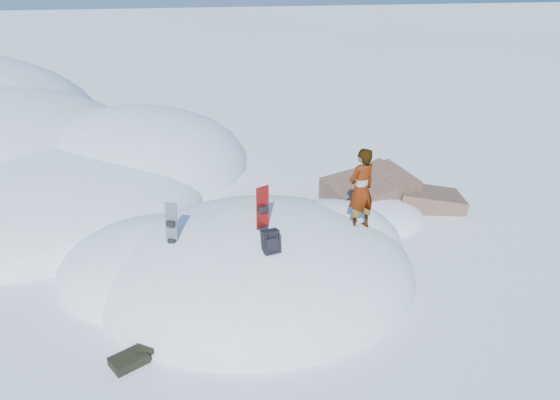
{
  "coord_description": "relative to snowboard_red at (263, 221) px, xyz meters",
  "views": [
    {
      "loc": [
        -1.08,
        -10.17,
        6.66
      ],
      "look_at": [
        0.54,
        0.3,
        1.73
      ],
      "focal_mm": 35.0,
      "sensor_mm": 36.0,
      "label": 1
    }
  ],
  "objects": [
    {
      "name": "person",
      "position": [
        2.16,
        0.46,
        0.34
      ],
      "size": [
        0.79,
        0.68,
        1.84
      ],
      "primitive_type": "imported",
      "rotation": [
        0.0,
        0.0,
        3.57
      ],
      "color": "slate",
      "rests_on": "snow_mound"
    },
    {
      "name": "snowboard_red",
      "position": [
        0.0,
        0.0,
        0.0
      ],
      "size": [
        0.27,
        0.23,
        1.52
      ],
      "rotation": [
        0.0,
        0.0,
        0.48
      ],
      "color": "red",
      "rests_on": "snow_mound"
    },
    {
      "name": "gear_pile",
      "position": [
        -2.58,
        -1.91,
        -1.55
      ],
      "size": [
        0.82,
        0.68,
        0.22
      ],
      "rotation": [
        0.0,
        0.0,
        0.55
      ],
      "color": "black",
      "rests_on": "ground"
    },
    {
      "name": "snow_mound",
      "position": [
        -0.24,
        0.69,
        -1.66
      ],
      "size": [
        8.0,
        6.0,
        3.0
      ],
      "color": "white",
      "rests_on": "ground"
    },
    {
      "name": "snowboard_dark",
      "position": [
        -1.83,
        0.1,
        -0.22
      ],
      "size": [
        0.3,
        0.27,
        1.35
      ],
      "rotation": [
        0.0,
        0.0,
        -0.46
      ],
      "color": "black",
      "rests_on": "snow_mound"
    },
    {
      "name": "backpack",
      "position": [
        0.06,
        -0.74,
        -0.09
      ],
      "size": [
        0.39,
        0.43,
        0.53
      ],
      "rotation": [
        0.0,
        0.0,
        0.24
      ],
      "color": "black",
      "rests_on": "snow_mound"
    },
    {
      "name": "rock_outcrop",
      "position": [
        3.65,
        3.46,
        -1.64
      ],
      "size": [
        4.68,
        4.41,
        1.68
      ],
      "color": "brown",
      "rests_on": "ground"
    },
    {
      "name": "ground",
      "position": [
        -0.07,
        0.45,
        -1.66
      ],
      "size": [
        120.0,
        120.0,
        0.0
      ],
      "primitive_type": "plane",
      "color": "white",
      "rests_on": "ground"
    }
  ]
}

